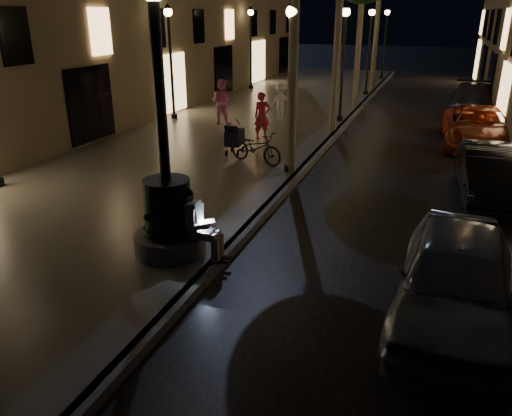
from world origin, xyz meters
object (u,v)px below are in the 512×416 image
at_px(seated_man_laptop, 197,222).
at_px(car_front, 455,279).
at_px(lamp_left_b, 170,48).
at_px(pedestrian_red, 262,116).
at_px(pedestrian_pink, 222,102).
at_px(bicycle, 256,148).
at_px(lamp_left_c, 251,37).
at_px(car_second, 490,172).
at_px(lamp_curb_d, 385,34).
at_px(lamp_curb_c, 370,39).
at_px(stroller, 235,138).
at_px(lamp_curb_b, 344,48).
at_px(fountain_lamppost, 168,204).
at_px(car_third, 479,128).
at_px(pedestrian_white, 280,101).
at_px(car_rear, 471,100).
at_px(lamp_curb_a, 291,66).

xyz_separation_m(seated_man_laptop, car_front, (4.62, -0.32, -0.17)).
xyz_separation_m(lamp_left_b, pedestrian_red, (5.00, -2.36, -2.17)).
xyz_separation_m(pedestrian_pink, bicycle, (3.38, -5.15, -0.43)).
distance_m(lamp_left_c, car_second, 20.39).
relative_size(seated_man_laptop, lamp_curb_d, 0.28).
bearing_deg(lamp_curb_c, lamp_curb_d, 90.00).
xyz_separation_m(stroller, car_front, (6.75, -7.47, -0.04)).
distance_m(lamp_curb_d, car_second, 24.59).
bearing_deg(car_front, lamp_left_c, 120.90).
bearing_deg(lamp_left_c, pedestrian_pink, -76.43).
xyz_separation_m(lamp_curb_b, lamp_left_c, (-7.10, 8.00, 0.00)).
relative_size(fountain_lamppost, lamp_curb_b, 1.08).
xyz_separation_m(car_third, pedestrian_white, (-8.05, 1.60, 0.26)).
bearing_deg(lamp_left_c, pedestrian_red, -67.99).
height_order(car_second, pedestrian_pink, pedestrian_pink).
distance_m(car_second, pedestrian_pink, 11.48).
height_order(fountain_lamppost, car_second, fountain_lamppost).
height_order(lamp_curb_b, pedestrian_pink, lamp_curb_b).
xyz_separation_m(stroller, pedestrian_white, (-0.34, 6.24, 0.20)).
bearing_deg(car_front, pedestrian_red, 127.05).
height_order(lamp_curb_d, car_third, lamp_curb_d).
xyz_separation_m(car_second, bicycle, (-6.72, 0.30, 0.02)).
bearing_deg(bicycle, car_rear, -12.84).
distance_m(lamp_curb_a, stroller, 3.50).
height_order(lamp_left_b, stroller, lamp_left_b).
height_order(stroller, car_front, car_front).
xyz_separation_m(seated_man_laptop, lamp_curb_a, (0.09, 6.00, 2.32)).
relative_size(lamp_curb_c, lamp_left_b, 1.00).
bearing_deg(fountain_lamppost, stroller, 101.93).
bearing_deg(pedestrian_pink, car_second, 153.92).
bearing_deg(car_third, lamp_curb_d, 104.91).
relative_size(lamp_curb_a, lamp_curb_c, 1.00).
relative_size(lamp_curb_a, car_rear, 0.95).
distance_m(lamp_curb_c, car_rear, 7.15).
relative_size(pedestrian_red, bicycle, 0.91).
distance_m(lamp_left_b, stroller, 7.31).
relative_size(fountain_lamppost, pedestrian_red, 3.02).
relative_size(lamp_curb_b, car_third, 0.93).
bearing_deg(bicycle, car_front, -122.73).
bearing_deg(pedestrian_pink, car_front, 129.68).
height_order(lamp_left_b, pedestrian_white, lamp_left_b).
bearing_deg(lamp_curb_a, car_third, 46.49).
relative_size(fountain_lamppost, lamp_left_b, 1.08).
bearing_deg(fountain_lamppost, car_rear, 71.16).
xyz_separation_m(lamp_curb_a, pedestrian_pink, (-4.60, 5.62, -2.10)).
bearing_deg(pedestrian_pink, lamp_curb_b, -150.35).
xyz_separation_m(fountain_lamppost, lamp_left_b, (-6.40, 12.00, 2.02)).
relative_size(lamp_left_b, car_rear, 0.95).
xyz_separation_m(lamp_curb_a, lamp_curb_c, (0.00, 16.00, 0.00)).
bearing_deg(lamp_left_c, car_third, -39.01).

